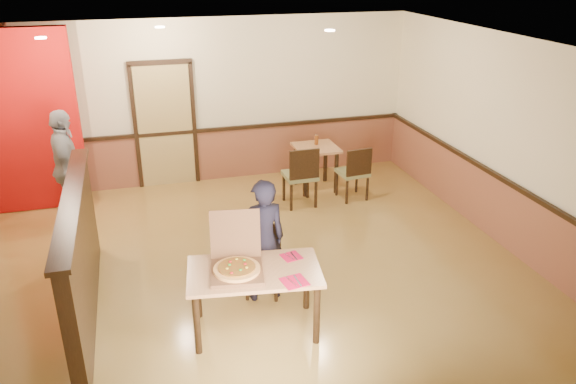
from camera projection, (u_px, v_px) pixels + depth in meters
name	position (u px, v px, depth m)	size (l,w,h in m)	color
floor	(258.00, 278.00, 7.04)	(7.00, 7.00, 0.00)	#B08B44
ceiling	(253.00, 51.00, 5.93)	(7.00, 7.00, 0.00)	black
wall_back	(211.00, 102.00, 9.58)	(7.00, 7.00, 0.00)	#FDF3C6
wall_right	(516.00, 147.00, 7.36)	(7.00, 7.00, 0.00)	#FDF3C6
wainscot_back	(214.00, 155.00, 9.93)	(7.00, 0.04, 0.90)	brown
chair_rail_back	(213.00, 130.00, 9.73)	(7.00, 0.06, 0.06)	black
wainscot_right	(503.00, 213.00, 7.73)	(0.04, 7.00, 0.90)	brown
chair_rail_right	(507.00, 182.00, 7.54)	(0.06, 7.00, 0.06)	black
back_door	(165.00, 126.00, 9.49)	(0.90, 0.06, 2.10)	tan
booth_partition	(81.00, 256.00, 6.08)	(0.20, 3.10, 1.44)	black
red_accent_panel	(23.00, 123.00, 8.42)	(1.60, 0.20, 2.78)	red
spot_a	(41.00, 38.00, 6.96)	(0.14, 0.14, 0.02)	beige
spot_b	(160.00, 27.00, 7.95)	(0.14, 0.14, 0.02)	beige
spot_c	(330.00, 30.00, 7.62)	(0.14, 0.14, 0.02)	beige
main_table	(254.00, 279.00, 5.84)	(1.47, 0.97, 0.74)	tan
diner_chair	(263.00, 257.00, 6.61)	(0.53, 0.53, 0.83)	olive
side_chair_left	(301.00, 174.00, 8.82)	(0.50, 0.50, 1.00)	olive
side_chair_right	(355.00, 171.00, 9.07)	(0.49, 0.49, 0.91)	olive
side_table	(316.00, 157.00, 9.47)	(0.71, 0.71, 0.76)	tan
diner	(263.00, 241.00, 6.37)	(0.54, 0.36, 1.49)	black
passerby	(67.00, 168.00, 8.13)	(1.02, 0.42, 1.74)	gray
pizza_box	(237.00, 265.00, 5.76)	(0.62, 0.70, 0.56)	brown
pizza	(237.00, 269.00, 5.71)	(0.48, 0.48, 0.03)	#FAB35B
napkin_near	(294.00, 282.00, 5.59)	(0.28, 0.28, 0.01)	red
napkin_far	(291.00, 256.00, 6.05)	(0.24, 0.24, 0.01)	red
condiment	(316.00, 140.00, 9.48)	(0.06, 0.06, 0.16)	brown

